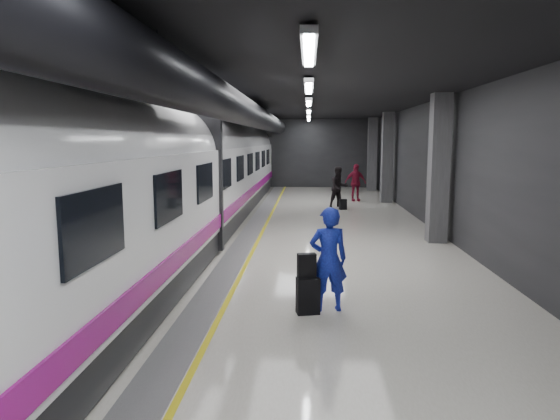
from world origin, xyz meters
name	(u,v)px	position (x,y,z in m)	size (l,w,h in m)	color
ground	(286,254)	(0.00, 0.00, 0.00)	(40.00, 40.00, 0.00)	silver
platform_hall	(277,125)	(-0.29, 0.96, 3.54)	(10.02, 40.02, 4.51)	black
train	(167,179)	(-3.25, 0.00, 2.07)	(3.05, 38.00, 4.05)	black
traveler_main	(328,259)	(0.98, -4.49, 0.96)	(0.70, 0.46, 1.92)	#1A33C6
suitcase_main	(308,296)	(0.61, -4.68, 0.33)	(0.41, 0.26, 0.66)	black
shoulder_bag	(307,265)	(0.59, -4.65, 0.88)	(0.33, 0.17, 0.44)	black
traveler_far_a	(339,187)	(2.03, 9.83, 0.95)	(0.93, 0.72, 1.90)	black
traveler_far_b	(355,182)	(3.03, 12.40, 0.96)	(1.12, 0.47, 1.91)	maroon
suitcase_far	(343,204)	(2.18, 9.09, 0.24)	(0.32, 0.21, 0.48)	black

